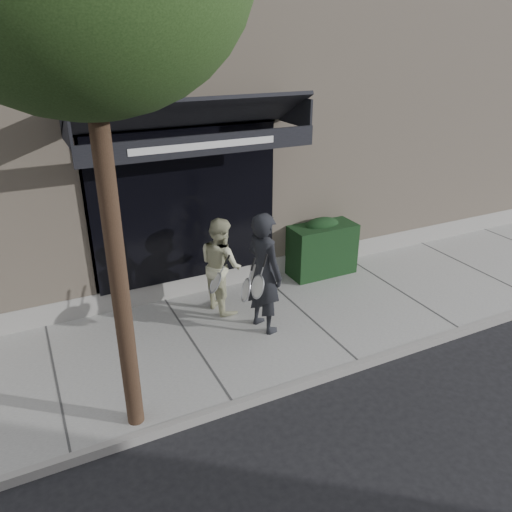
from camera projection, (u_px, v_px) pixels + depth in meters
ground at (304, 319)px, 8.53m from camera, size 80.00×80.00×0.00m
sidewalk at (304, 316)px, 8.51m from camera, size 20.00×3.00×0.12m
curb at (360, 365)px, 7.23m from camera, size 20.00×0.10×0.14m
building_facade at (197, 116)px, 11.48m from camera, size 14.30×8.04×5.64m
hedge at (321, 247)px, 9.73m from camera, size 1.30×0.70×1.14m
pedestrian_front at (264, 273)px, 7.67m from camera, size 0.85×0.83×1.95m
pedestrian_back at (221, 265)px, 8.32m from camera, size 0.73×0.92×1.64m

